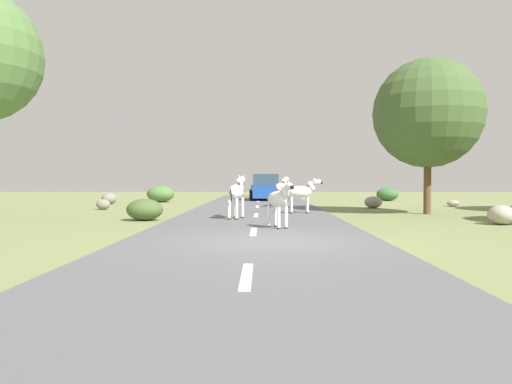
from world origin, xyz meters
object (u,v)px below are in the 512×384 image
Objects in this scene: bush_1 at (145,210)px; zebra_3 at (237,192)px; rock_1 at (373,202)px; rock_4 at (501,215)px; bush_2 at (161,194)px; zebra_0 at (279,200)px; tree_3 at (428,113)px; rock_3 at (103,204)px; zebra_2 at (282,188)px; bush_0 at (388,194)px; zebra_1 at (301,192)px; rock_2 at (109,199)px; car_0 at (265,188)px; rock_0 at (453,203)px.

zebra_3 is at bearing 4.43° from bush_1.
rock_1 is 9.22m from rock_4.
rock_1 is (11.94, -6.24, -0.22)m from bush_2.
bush_2 is (-6.84, 16.94, -0.34)m from zebra_0.
zebra_0 is at bearing -68.00° from bush_2.
zebra_0 is at bearing -134.60° from tree_3.
rock_4 is at bearing -26.57° from rock_3.
tree_3 is 7.32× the size of rock_4.
zebra_2 is 4.64m from rock_1.
bush_0 is (9.32, 15.72, -0.54)m from zebra_3.
rock_1 is (3.96, 4.52, -0.62)m from zebra_1.
bush_0 is 1.15× the size of bush_1.
zebra_0 reaches higher than bush_0.
bush_1 is 1.47× the size of rock_2.
rock_3 is at bearing -130.69° from car_0.
rock_2 reaches higher than rock_1.
rock_1 is at bearing -13.90° from rock_2.
bush_2 is at bearing 167.36° from zebra_2.
zebra_0 is 2.11× the size of rock_0.
rock_3 is at bearing -75.82° from rock_2.
zebra_2 is at bearing 175.50° from rock_1.
zebra_0 is 18.27m from bush_2.
bush_1 is at bearing -64.87° from zebra_1.
zebra_0 is at bearing -56.97° from rock_2.
rock_4 is at bearing -103.37° from rock_0.
zebra_1 is at bearing 62.17° from zebra_3.
zebra_2 is at bearing -87.34° from car_0.
tree_3 is at bearing -38.39° from bush_2.
tree_3 is 17.25m from bush_2.
zebra_2 is at bearing -175.40° from zebra_1.
zebra_0 is at bearing -66.80° from zebra_2.
bush_1 is at bearing -163.26° from tree_3.
car_0 reaches higher than zebra_3.
zebra_2 is at bearing -38.57° from bush_2.
zebra_1 is at bearing 143.35° from rock_4.
bush_2 reaches higher than rock_3.
rock_1 is (-1.27, 4.24, -3.86)m from tree_3.
zebra_2 is 1.23× the size of bush_1.
bush_2 reaches higher than rock_4.
rock_1 is (9.67, 7.53, -0.09)m from bush_1.
zebra_2 is 2.43× the size of rock_0.
rock_4 reaches higher than rock_1.
rock_1 is (5.36, -8.56, -0.55)m from car_0.
rock_2 is 1.31× the size of rock_3.
rock_0 is at bearing 122.28° from zebra_1.
bush_0 is (6.81, 12.97, -0.48)m from zebra_1.
rock_3 is (-8.01, 9.29, -0.61)m from zebra_0.
zebra_1 reaches higher than rock_4.
zebra_0 is 17.01m from rock_2.
rock_0 is (9.08, 1.01, -0.81)m from zebra_2.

